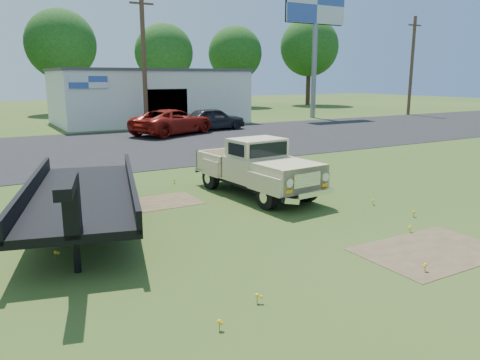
# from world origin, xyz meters

# --- Properties ---
(ground) EXTENTS (140.00, 140.00, 0.00)m
(ground) POSITION_xyz_m (0.00, 0.00, 0.00)
(ground) COLOR #314C18
(ground) RESTS_ON ground
(asphalt_lot) EXTENTS (90.00, 14.00, 0.02)m
(asphalt_lot) POSITION_xyz_m (0.00, 15.00, 0.00)
(asphalt_lot) COLOR black
(asphalt_lot) RESTS_ON ground
(dirt_patch_a) EXTENTS (3.00, 2.00, 0.01)m
(dirt_patch_a) POSITION_xyz_m (1.50, -3.00, 0.00)
(dirt_patch_a) COLOR brown
(dirt_patch_a) RESTS_ON ground
(dirt_patch_b) EXTENTS (2.20, 1.60, 0.01)m
(dirt_patch_b) POSITION_xyz_m (-2.00, 3.50, 0.00)
(dirt_patch_b) COLOR brown
(dirt_patch_b) RESTS_ON ground
(commercial_building) EXTENTS (14.20, 8.20, 4.15)m
(commercial_building) POSITION_xyz_m (6.00, 26.99, 2.10)
(commercial_building) COLOR silver
(commercial_building) RESTS_ON ground
(billboard) EXTENTS (6.10, 0.45, 11.05)m
(billboard) POSITION_xyz_m (20.00, 24.04, 8.54)
(billboard) COLOR slate
(billboard) RESTS_ON ground
(utility_pole_mid) EXTENTS (1.60, 0.30, 9.00)m
(utility_pole_mid) POSITION_xyz_m (4.00, 22.00, 4.60)
(utility_pole_mid) COLOR #462D20
(utility_pole_mid) RESTS_ON ground
(utility_pole_east) EXTENTS (1.60, 0.30, 9.00)m
(utility_pole_east) POSITION_xyz_m (30.00, 22.00, 4.60)
(utility_pole_east) COLOR #462D20
(utility_pole_east) RESTS_ON ground
(treeline_d) EXTENTS (6.72, 6.72, 10.00)m
(treeline_d) POSITION_xyz_m (2.00, 40.50, 6.62)
(treeline_d) COLOR #3A281A
(treeline_d) RESTS_ON ground
(treeline_e) EXTENTS (6.08, 6.08, 9.04)m
(treeline_e) POSITION_xyz_m (12.00, 39.00, 5.98)
(treeline_e) COLOR #3A281A
(treeline_e) RESTS_ON ground
(treeline_f) EXTENTS (6.40, 6.40, 9.52)m
(treeline_f) POSITION_xyz_m (22.00, 41.50, 6.30)
(treeline_f) COLOR #3A281A
(treeline_f) RESTS_ON ground
(treeline_g) EXTENTS (7.36, 7.36, 10.95)m
(treeline_g) POSITION_xyz_m (32.00, 40.00, 7.25)
(treeline_g) COLOR #3A281A
(treeline_g) RESTS_ON ground
(vintage_pickup_truck) EXTENTS (2.26, 4.94, 1.74)m
(vintage_pickup_truck) POSITION_xyz_m (0.89, 2.86, 0.87)
(vintage_pickup_truck) COLOR beige
(vintage_pickup_truck) RESTS_ON ground
(flatbed_trailer) EXTENTS (4.10, 7.46, 1.93)m
(flatbed_trailer) POSITION_xyz_m (-4.38, 2.16, 0.97)
(flatbed_trailer) COLOR black
(flatbed_trailer) RESTS_ON ground
(red_pickup) EXTENTS (6.23, 4.72, 1.57)m
(red_pickup) POSITION_xyz_m (4.48, 18.45, 0.79)
(red_pickup) COLOR maroon
(red_pickup) RESTS_ON ground
(dark_sedan) EXTENTS (4.51, 2.05, 1.50)m
(dark_sedan) POSITION_xyz_m (7.88, 19.58, 0.75)
(dark_sedan) COLOR black
(dark_sedan) RESTS_ON ground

